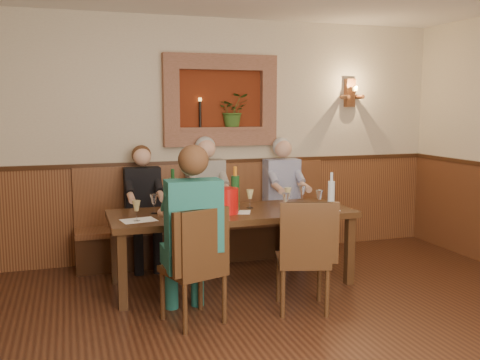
% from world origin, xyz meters
% --- Properties ---
extents(room_shell, '(6.04, 6.04, 2.82)m').
position_xyz_m(room_shell, '(0.00, 0.00, 1.89)').
color(room_shell, '#C8B497').
rests_on(room_shell, ground).
extents(wainscoting, '(6.02, 6.02, 1.15)m').
position_xyz_m(wainscoting, '(0.00, -0.00, 0.59)').
color(wainscoting, '#502A16').
rests_on(wainscoting, ground).
extents(wall_niche, '(1.36, 0.30, 1.06)m').
position_xyz_m(wall_niche, '(0.24, 2.94, 1.81)').
color(wall_niche, '#62220E').
rests_on(wall_niche, ground).
extents(wall_sconce, '(0.25, 0.20, 0.35)m').
position_xyz_m(wall_sconce, '(1.90, 2.93, 1.94)').
color(wall_sconce, '#502A16').
rests_on(wall_sconce, ground).
extents(dining_table, '(2.40, 0.90, 0.75)m').
position_xyz_m(dining_table, '(0.00, 1.85, 0.68)').
color(dining_table, black).
rests_on(dining_table, ground).
extents(bench, '(3.00, 0.45, 1.11)m').
position_xyz_m(bench, '(0.00, 2.79, 0.33)').
color(bench, '#381E0F').
rests_on(bench, ground).
extents(chair_near_left, '(0.55, 0.55, 0.98)m').
position_xyz_m(chair_near_left, '(-0.58, 1.02, 0.29)').
color(chair_near_left, black).
rests_on(chair_near_left, ground).
extents(chair_near_right, '(0.55, 0.55, 1.00)m').
position_xyz_m(chair_near_right, '(0.38, 0.99, 0.29)').
color(chair_near_right, black).
rests_on(chair_near_right, ground).
extents(person_bench_left, '(0.39, 0.48, 1.36)m').
position_xyz_m(person_bench_left, '(-0.76, 2.69, 0.56)').
color(person_bench_left, black).
rests_on(person_bench_left, ground).
extents(person_bench_mid, '(0.43, 0.52, 1.44)m').
position_xyz_m(person_bench_mid, '(-0.03, 2.69, 0.60)').
color(person_bench_mid, '#615C58').
rests_on(person_bench_mid, ground).
extents(person_bench_right, '(0.42, 0.51, 1.42)m').
position_xyz_m(person_bench_right, '(0.91, 2.69, 0.58)').
color(person_bench_right, navy).
rests_on(person_bench_right, ground).
extents(person_chair_front, '(0.44, 0.55, 1.48)m').
position_xyz_m(person_chair_front, '(-0.59, 1.07, 0.62)').
color(person_chair_front, '#195258').
rests_on(person_chair_front, ground).
extents(spittoon_bucket, '(0.23, 0.23, 0.25)m').
position_xyz_m(spittoon_bucket, '(-0.08, 1.75, 0.87)').
color(spittoon_bucket, red).
rests_on(spittoon_bucket, dining_table).
extents(wine_bottle_green_a, '(0.09, 0.09, 0.45)m').
position_xyz_m(wine_bottle_green_a, '(0.03, 1.83, 0.94)').
color(wine_bottle_green_a, '#19471E').
rests_on(wine_bottle_green_a, dining_table).
extents(wine_bottle_green_b, '(0.11, 0.11, 0.43)m').
position_xyz_m(wine_bottle_green_b, '(-0.57, 1.94, 0.93)').
color(wine_bottle_green_b, '#19471E').
rests_on(wine_bottle_green_b, dining_table).
extents(water_bottle, '(0.08, 0.08, 0.38)m').
position_xyz_m(water_bottle, '(0.98, 1.63, 0.90)').
color(water_bottle, silver).
rests_on(water_bottle, dining_table).
extents(tasting_sheet_a, '(0.34, 0.27, 0.00)m').
position_xyz_m(tasting_sheet_a, '(-0.94, 1.69, 0.75)').
color(tasting_sheet_a, white).
rests_on(tasting_sheet_a, dining_table).
extents(tasting_sheet_b, '(0.32, 0.28, 0.00)m').
position_xyz_m(tasting_sheet_b, '(0.02, 1.77, 0.75)').
color(tasting_sheet_b, white).
rests_on(tasting_sheet_b, dining_table).
extents(tasting_sheet_c, '(0.35, 0.30, 0.00)m').
position_xyz_m(tasting_sheet_c, '(0.92, 1.66, 0.75)').
color(tasting_sheet_c, white).
rests_on(tasting_sheet_c, dining_table).
extents(tasting_sheet_d, '(0.37, 0.31, 0.00)m').
position_xyz_m(tasting_sheet_d, '(-0.28, 1.57, 0.75)').
color(tasting_sheet_d, white).
rests_on(tasting_sheet_d, dining_table).
extents(wine_glass_0, '(0.08, 0.08, 0.19)m').
position_xyz_m(wine_glass_0, '(-0.96, 1.65, 0.85)').
color(wine_glass_0, '#DBCA83').
rests_on(wine_glass_0, dining_table).
extents(wine_glass_1, '(0.08, 0.08, 0.19)m').
position_xyz_m(wine_glass_1, '(-0.76, 1.95, 0.85)').
color(wine_glass_1, white).
rests_on(wine_glass_1, dining_table).
extents(wine_glass_2, '(0.08, 0.08, 0.19)m').
position_xyz_m(wine_glass_2, '(-0.60, 1.62, 0.85)').
color(wine_glass_2, '#DBCA83').
rests_on(wine_glass_2, dining_table).
extents(wine_glass_3, '(0.08, 0.08, 0.19)m').
position_xyz_m(wine_glass_3, '(-0.36, 1.89, 0.85)').
color(wine_glass_3, white).
rests_on(wine_glass_3, dining_table).
extents(wine_glass_4, '(0.08, 0.08, 0.19)m').
position_xyz_m(wine_glass_4, '(-0.08, 1.74, 0.85)').
color(wine_glass_4, '#DBCA83').
rests_on(wine_glass_4, dining_table).
extents(wine_glass_5, '(0.08, 0.08, 0.19)m').
position_xyz_m(wine_glass_5, '(0.22, 1.94, 0.85)').
color(wine_glass_5, '#DBCA83').
rests_on(wine_glass_5, dining_table).
extents(wine_glass_6, '(0.08, 0.08, 0.19)m').
position_xyz_m(wine_glass_6, '(0.48, 1.62, 0.85)').
color(wine_glass_6, white).
rests_on(wine_glass_6, dining_table).
extents(wine_glass_7, '(0.08, 0.08, 0.19)m').
position_xyz_m(wine_glass_7, '(0.64, 1.95, 0.85)').
color(wine_glass_7, '#DBCA83').
rests_on(wine_glass_7, dining_table).
extents(wine_glass_8, '(0.08, 0.08, 0.19)m').
position_xyz_m(wine_glass_8, '(0.88, 1.69, 0.85)').
color(wine_glass_8, white).
rests_on(wine_glass_8, dining_table).
extents(wine_glass_9, '(0.08, 0.08, 0.19)m').
position_xyz_m(wine_glass_9, '(-0.27, 1.55, 0.85)').
color(wine_glass_9, '#DBCA83').
rests_on(wine_glass_9, dining_table).
extents(wine_glass_10, '(0.08, 0.08, 0.19)m').
position_xyz_m(wine_glass_10, '(-0.47, 2.02, 0.85)').
color(wine_glass_10, '#DBCA83').
rests_on(wine_glass_10, dining_table).
extents(wine_glass_11, '(0.08, 0.08, 0.19)m').
position_xyz_m(wine_glass_11, '(0.84, 2.02, 0.85)').
color(wine_glass_11, white).
rests_on(wine_glass_11, dining_table).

